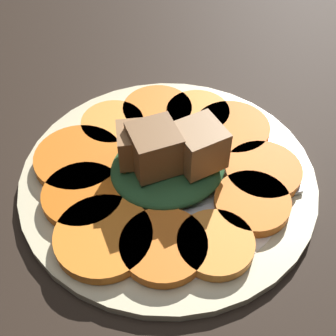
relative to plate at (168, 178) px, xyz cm
name	(u,v)px	position (x,y,z in cm)	size (l,w,h in cm)	color
table_slab	(168,188)	(0.00, 0.00, -1.52)	(120.00, 120.00, 2.00)	black
plate	(168,178)	(0.00, 0.00, 0.00)	(29.54, 29.54, 1.05)	beige
carrot_slice_0	(83,196)	(-8.59, 0.71, 1.14)	(7.73, 7.73, 1.11)	orange
carrot_slice_1	(103,237)	(-8.49, -4.48, 1.14)	(8.74, 8.74, 1.11)	orange
carrot_slice_2	(164,246)	(-4.14, -7.62, 1.14)	(7.68, 7.68, 1.11)	orange
carrot_slice_3	(215,244)	(-0.07, -9.42, 1.14)	(6.80, 6.80, 1.11)	orange
carrot_slice_4	(252,203)	(5.32, -7.00, 1.14)	(7.14, 7.14, 1.11)	orange
carrot_slice_5	(263,172)	(8.41, -4.18, 1.14)	(7.56, 7.56, 1.11)	orange
carrot_slice_6	(232,129)	(8.80, 2.41, 1.14)	(8.06, 8.06, 1.11)	orange
carrot_slice_7	(198,114)	(6.69, 6.19, 1.14)	(6.99, 6.99, 1.11)	orange
carrot_slice_8	(157,111)	(2.88, 8.62, 1.14)	(7.70, 7.70, 1.11)	orange
carrot_slice_9	(113,124)	(-2.44, 8.74, 1.14)	(6.75, 6.75, 1.11)	orange
carrot_slice_10	(79,159)	(-7.43, 5.41, 1.14)	(8.92, 8.92, 1.11)	orange
center_pile	(168,159)	(-0.08, -0.07, 3.04)	(11.42, 10.28, 6.51)	#2D6033
fork	(200,213)	(0.50, -5.64, 0.78)	(19.70, 4.85, 0.40)	#B2B2B7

